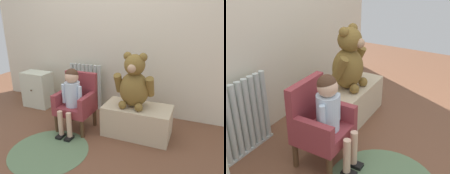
{
  "view_description": "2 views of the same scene",
  "coord_description": "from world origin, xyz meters",
  "views": [
    {
      "loc": [
        1.1,
        -1.59,
        1.32
      ],
      "look_at": [
        0.25,
        0.47,
        0.55
      ],
      "focal_mm": 35.0,
      "sensor_mm": 36.0,
      "label": 1
    },
    {
      "loc": [
        -1.66,
        -0.59,
        1.49
      ],
      "look_at": [
        0.13,
        0.45,
        0.51
      ],
      "focal_mm": 45.0,
      "sensor_mm": 36.0,
      "label": 2
    }
  ],
  "objects": [
    {
      "name": "child_figure",
      "position": [
        -0.18,
        0.33,
        0.49
      ],
      "size": [
        0.25,
        0.35,
        0.74
      ],
      "color": "silver",
      "rests_on": "ground_plane"
    },
    {
      "name": "low_bench",
      "position": [
        0.53,
        0.54,
        0.17
      ],
      "size": [
        0.74,
        0.39,
        0.34
      ],
      "primitive_type": "cube",
      "color": "#C3B090",
      "rests_on": "ground_plane"
    },
    {
      "name": "radiator",
      "position": [
        -0.37,
        1.01,
        0.31
      ],
      "size": [
        0.5,
        0.05,
        0.63
      ],
      "color": "#B6C1BC",
      "rests_on": "ground_plane"
    },
    {
      "name": "back_wall",
      "position": [
        0.0,
        1.13,
        1.2
      ],
      "size": [
        3.8,
        0.05,
        2.4
      ],
      "primitive_type": "cube",
      "color": "beige",
      "rests_on": "ground_plane"
    },
    {
      "name": "ground_plane",
      "position": [
        0.0,
        0.0,
        0.0
      ],
      "size": [
        6.0,
        6.0,
        0.0
      ],
      "primitive_type": "plane",
      "color": "brown"
    },
    {
      "name": "small_dresser",
      "position": [
        -1.04,
        0.77,
        0.26
      ],
      "size": [
        0.4,
        0.27,
        0.51
      ],
      "color": "beige",
      "rests_on": "ground_plane"
    },
    {
      "name": "floor_rug",
      "position": [
        -0.2,
        -0.1,
        0.0
      ],
      "size": [
        0.79,
        0.79,
        0.01
      ],
      "primitive_type": "cylinder",
      "color": "#597551",
      "rests_on": "ground_plane"
    },
    {
      "name": "large_teddy_bear",
      "position": [
        0.48,
        0.54,
        0.6
      ],
      "size": [
        0.43,
        0.3,
        0.59
      ],
      "color": "brown",
      "rests_on": "low_bench"
    },
    {
      "name": "child_armchair",
      "position": [
        -0.18,
        0.44,
        0.34
      ],
      "size": [
        0.4,
        0.37,
        0.66
      ],
      "color": "maroon",
      "rests_on": "ground_plane"
    }
  ]
}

